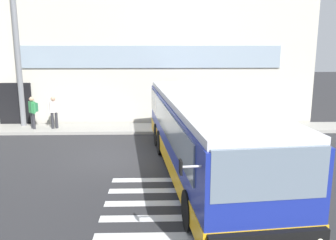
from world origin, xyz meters
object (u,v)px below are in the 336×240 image
(passenger_near_column, at_px, (33,110))
(safety_bollard_yellow, at_px, (203,126))
(passenger_by_doorway, at_px, (54,111))
(bus_main_foreground, at_px, (203,137))
(entry_support_column, at_px, (18,59))

(passenger_near_column, bearing_deg, safety_bollard_yellow, -6.65)
(passenger_near_column, distance_m, passenger_by_doorway, 1.07)
(bus_main_foreground, bearing_deg, passenger_by_doorway, 137.20)
(bus_main_foreground, distance_m, passenger_near_column, 10.29)
(passenger_by_doorway, height_order, safety_bollard_yellow, passenger_by_doorway)
(entry_support_column, height_order, safety_bollard_yellow, entry_support_column)
(bus_main_foreground, height_order, safety_bollard_yellow, bus_main_foreground)
(entry_support_column, relative_size, passenger_by_doorway, 4.28)
(bus_main_foreground, relative_size, safety_bollard_yellow, 13.19)
(passenger_near_column, bearing_deg, passenger_by_doorway, 1.44)
(entry_support_column, bearing_deg, safety_bollard_yellow, -10.66)
(passenger_by_doorway, bearing_deg, bus_main_foreground, -42.80)
(entry_support_column, distance_m, bus_main_foreground, 11.67)
(passenger_near_column, xyz_separation_m, safety_bollard_yellow, (8.74, -1.02, -0.66))
(bus_main_foreground, bearing_deg, passenger_near_column, 141.36)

